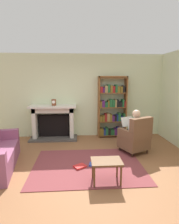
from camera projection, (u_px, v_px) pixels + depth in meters
ground at (89, 172)px, 3.70m from camera, size 14.00×14.00×0.00m
back_wall at (84, 96)px, 5.96m from camera, size 5.60×0.10×2.70m
area_rug at (88, 165)px, 4.00m from camera, size 2.40×1.80×0.01m
fireplace at (54, 121)px, 5.79m from camera, size 1.48×0.64×1.09m
mantel_clock at (54, 102)px, 5.58m from camera, size 0.14×0.14×0.19m
bookshelf at (112, 108)px, 5.88m from camera, size 0.92×0.32×2.00m
armchair_reading at (136, 137)px, 4.61m from camera, size 0.85×0.84×0.97m
seated_reader at (133, 129)px, 4.68m from camera, size 0.52×0.60×1.14m
side_table at (106, 164)px, 3.28m from camera, size 0.56×0.39×0.43m
scattered_books at (87, 166)px, 3.93m from camera, size 0.62×0.33×0.04m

